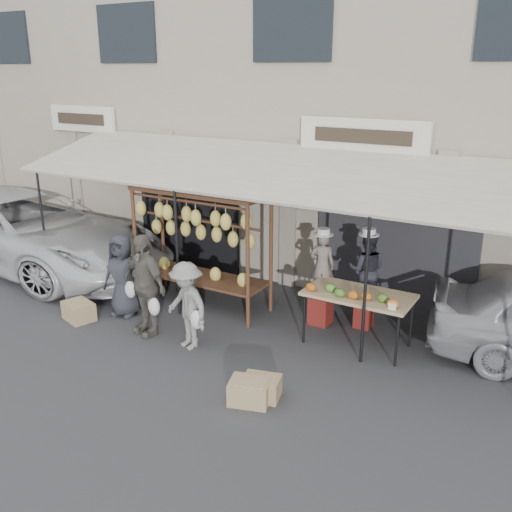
% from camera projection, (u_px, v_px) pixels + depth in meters
% --- Properties ---
extents(ground_plane, '(90.00, 90.00, 0.00)m').
position_uv_depth(ground_plane, '(185.00, 353.00, 9.04)').
color(ground_plane, '#2D2D30').
extents(shophouse, '(24.00, 6.15, 7.30)m').
position_uv_depth(shophouse, '(350.00, 97.00, 13.19)').
color(shophouse, gray).
rests_on(shophouse, ground_plane).
extents(awning, '(10.00, 2.35, 2.92)m').
position_uv_depth(awning, '(259.00, 170.00, 10.09)').
color(awning, beige).
rests_on(awning, ground_plane).
extents(banana_rack, '(2.60, 0.90, 2.24)m').
position_uv_depth(banana_rack, '(199.00, 226.00, 10.35)').
color(banana_rack, '#462719').
rests_on(banana_rack, ground_plane).
extents(produce_table, '(1.70, 0.90, 1.04)m').
position_uv_depth(produce_table, '(357.00, 296.00, 8.99)').
color(produce_table, tan).
rests_on(produce_table, ground_plane).
extents(vendor_left, '(0.49, 0.39, 1.16)m').
position_uv_depth(vendor_left, '(322.00, 265.00, 9.76)').
color(vendor_left, '#70645E').
rests_on(vendor_left, stool_left).
extents(vendor_right, '(0.75, 0.65, 1.31)m').
position_uv_depth(vendor_right, '(367.00, 270.00, 9.62)').
color(vendor_right, '#24232C').
rests_on(vendor_right, stool_right).
extents(customer_left, '(0.80, 0.59, 1.52)m').
position_uv_depth(customer_left, '(122.00, 275.00, 10.21)').
color(customer_left, '#2A2B32').
rests_on(customer_left, ground_plane).
extents(customer_mid, '(1.09, 0.64, 1.75)m').
position_uv_depth(customer_mid, '(145.00, 285.00, 9.45)').
color(customer_mid, '#5C574E').
rests_on(customer_mid, ground_plane).
extents(customer_right, '(1.05, 0.79, 1.44)m').
position_uv_depth(customer_right, '(187.00, 306.00, 9.01)').
color(customer_right, gray).
rests_on(customer_right, ground_plane).
extents(stool_left, '(0.40, 0.40, 0.50)m').
position_uv_depth(stool_left, '(320.00, 310.00, 10.02)').
color(stool_left, maroon).
rests_on(stool_left, ground_plane).
extents(stool_right, '(0.32, 0.32, 0.40)m').
position_uv_depth(stool_right, '(364.00, 316.00, 9.89)').
color(stool_right, maroon).
rests_on(stool_right, ground_plane).
extents(crate_near_a, '(0.63, 0.55, 0.32)m').
position_uv_depth(crate_near_a, '(250.00, 391.00, 7.66)').
color(crate_near_a, tan).
rests_on(crate_near_a, ground_plane).
extents(crate_near_b, '(0.58, 0.50, 0.30)m').
position_uv_depth(crate_near_b, '(261.00, 387.00, 7.78)').
color(crate_near_b, tan).
rests_on(crate_near_b, ground_plane).
extents(crate_far, '(0.65, 0.56, 0.33)m').
position_uv_depth(crate_far, '(79.00, 311.00, 10.18)').
color(crate_far, tan).
rests_on(crate_far, ground_plane).
extents(van, '(5.89, 3.02, 2.38)m').
position_uv_depth(van, '(16.00, 211.00, 13.01)').
color(van, silver).
rests_on(van, ground_plane).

